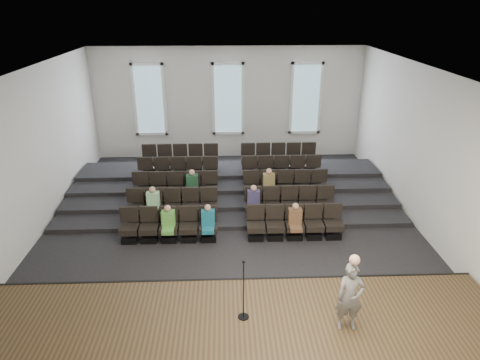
% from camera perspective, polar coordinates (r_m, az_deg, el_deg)
% --- Properties ---
extents(ground, '(14.00, 14.00, 0.00)m').
position_cam_1_polar(ground, '(13.87, -1.10, -6.61)').
color(ground, black).
rests_on(ground, ground).
extents(ceiling, '(12.00, 14.00, 0.02)m').
position_cam_1_polar(ceiling, '(12.19, -1.29, 14.30)').
color(ceiling, white).
rests_on(ceiling, ground).
extents(wall_back, '(12.00, 0.04, 5.00)m').
position_cam_1_polar(wall_back, '(19.56, -1.60, 10.17)').
color(wall_back, silver).
rests_on(wall_back, ground).
extents(wall_front, '(12.00, 0.04, 5.00)m').
position_cam_1_polar(wall_front, '(6.67, 0.05, -17.92)').
color(wall_front, silver).
rests_on(wall_front, ground).
extents(wall_left, '(0.04, 14.00, 5.00)m').
position_cam_1_polar(wall_left, '(14.08, -26.53, 2.49)').
color(wall_left, silver).
rests_on(wall_left, ground).
extents(wall_right, '(0.04, 14.00, 5.00)m').
position_cam_1_polar(wall_right, '(14.24, 23.85, 3.19)').
color(wall_right, silver).
rests_on(wall_right, ground).
extents(stage, '(11.80, 3.60, 0.50)m').
position_cam_1_polar(stage, '(9.60, -0.44, -20.53)').
color(stage, '#48361E').
rests_on(stage, ground).
extents(stage_lip, '(11.80, 0.06, 0.52)m').
position_cam_1_polar(stage_lip, '(10.95, -0.74, -14.13)').
color(stage_lip, black).
rests_on(stage_lip, ground).
extents(risers, '(11.80, 4.80, 0.60)m').
position_cam_1_polar(risers, '(16.62, -1.34, -0.60)').
color(risers, black).
rests_on(risers, ground).
extents(seating_rows, '(6.80, 4.70, 1.67)m').
position_cam_1_polar(seating_rows, '(14.93, -1.25, -1.41)').
color(seating_rows, black).
rests_on(seating_rows, ground).
extents(windows, '(8.44, 0.10, 3.24)m').
position_cam_1_polar(windows, '(19.45, -1.60, 10.70)').
color(windows, white).
rests_on(windows, wall_back).
extents(audience, '(4.85, 2.64, 1.10)m').
position_cam_1_polar(audience, '(13.76, -2.66, -3.09)').
color(audience, '#5AA642').
rests_on(audience, seating_rows).
extents(speaker, '(0.57, 0.39, 1.53)m').
position_cam_1_polar(speaker, '(9.30, 14.46, -14.88)').
color(speaker, slate).
rests_on(speaker, stage).
extents(mic_stand, '(0.24, 0.24, 1.45)m').
position_cam_1_polar(mic_stand, '(9.46, 0.47, -15.83)').
color(mic_stand, black).
rests_on(mic_stand, stage).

